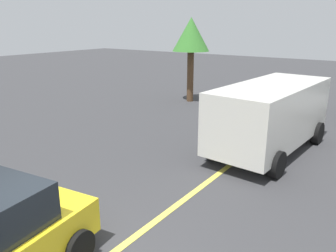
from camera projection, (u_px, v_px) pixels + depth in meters
name	position (u px, v px, depth m)	size (l,w,h in m)	color
lane_marking_centre	(173.00, 208.00, 7.57)	(28.00, 0.16, 0.01)	#E0D14C
white_van	(271.00, 113.00, 10.67)	(5.33, 2.56, 2.20)	silver
tree_left_verge	(191.00, 36.00, 17.21)	(1.90, 1.90, 4.34)	#513823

